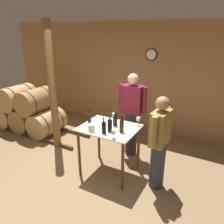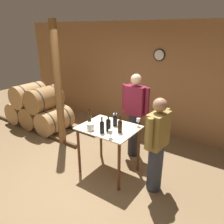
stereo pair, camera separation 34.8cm
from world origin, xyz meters
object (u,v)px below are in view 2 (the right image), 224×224
(ice_bucket, at_px, (91,127))
(wine_bottle_far_left, at_px, (90,119))
(wine_bottle_right, at_px, (108,125))
(wine_glass_near_left, at_px, (115,115))
(person_visitor_with_scarf, at_px, (157,144))
(wooden_post, at_px, (58,87))
(wine_bottle_left, at_px, (102,127))
(wine_glass_near_right, at_px, (138,120))
(person_host, at_px, (135,114))
(wine_glass_near_center, at_px, (110,132))
(wine_bottle_center, at_px, (115,120))
(wine_bottle_far_right, at_px, (120,126))

(ice_bucket, bearing_deg, wine_bottle_far_left, 134.36)
(wine_bottle_far_left, height_order, wine_bottle_right, wine_bottle_far_left)
(wine_bottle_far_left, relative_size, wine_glass_near_left, 2.01)
(ice_bucket, xyz_separation_m, person_visitor_with_scarf, (1.08, 0.30, -0.13))
(wine_bottle_right, bearing_deg, wine_glass_near_left, 110.12)
(wooden_post, relative_size, person_visitor_with_scarf, 1.71)
(wooden_post, distance_m, ice_bucket, 1.49)
(wine_bottle_left, xyz_separation_m, ice_bucket, (-0.23, -0.02, -0.04))
(ice_bucket, height_order, person_visitor_with_scarf, person_visitor_with_scarf)
(wine_glass_near_right, distance_m, person_host, 0.57)
(wine_bottle_right, relative_size, wine_glass_near_center, 1.95)
(wine_bottle_center, distance_m, wine_glass_near_left, 0.22)
(wine_glass_near_left, relative_size, person_host, 0.09)
(wine_bottle_far_right, xyz_separation_m, wine_glass_near_left, (-0.34, 0.36, -0.00))
(wine_bottle_far_left, distance_m, wine_glass_near_center, 0.61)
(wine_glass_near_left, bearing_deg, wine_glass_near_center, -61.89)
(wine_bottle_far_right, distance_m, person_visitor_with_scarf, 0.65)
(wine_bottle_far_left, distance_m, wine_glass_near_left, 0.50)
(ice_bucket, bearing_deg, person_visitor_with_scarf, 15.59)
(wine_bottle_right, relative_size, person_host, 0.16)
(wine_bottle_right, relative_size, wine_glass_near_left, 1.84)
(person_visitor_with_scarf, bearing_deg, wine_bottle_far_left, -172.25)
(wine_bottle_far_left, relative_size, person_visitor_with_scarf, 0.19)
(wooden_post, xyz_separation_m, wine_glass_near_left, (1.45, 0.02, -0.34))
(person_host, xyz_separation_m, person_visitor_with_scarf, (0.81, -0.75, -0.08))
(wine_bottle_far_left, bearing_deg, wine_bottle_right, -0.16)
(wine_bottle_far_left, bearing_deg, ice_bucket, -45.64)
(person_visitor_with_scarf, bearing_deg, wine_glass_near_left, 164.59)
(wooden_post, bearing_deg, wine_bottle_far_left, -18.81)
(person_host, bearing_deg, wine_bottle_far_left, -113.66)
(wine_bottle_right, xyz_separation_m, person_host, (-0.01, 0.92, -0.10))
(wine_bottle_left, xyz_separation_m, wine_bottle_center, (0.02, 0.36, -0.00))
(wine_bottle_left, bearing_deg, person_host, 87.63)
(wine_bottle_right, xyz_separation_m, person_visitor_with_scarf, (0.80, 0.17, -0.18))
(wine_bottle_center, relative_size, person_host, 0.15)
(wooden_post, xyz_separation_m, wine_glass_near_center, (1.78, -0.60, -0.34))
(wine_glass_near_center, bearing_deg, wine_bottle_far_right, 87.55)
(person_visitor_with_scarf, bearing_deg, wine_bottle_left, -161.88)
(wooden_post, height_order, wine_bottle_right, wooden_post)
(ice_bucket, bearing_deg, wine_glass_near_right, 44.82)
(person_host, bearing_deg, wine_bottle_left, -92.37)
(wine_bottle_right, xyz_separation_m, wine_glass_near_left, (-0.16, 0.43, 0.00))
(wine_glass_near_left, relative_size, person_visitor_with_scarf, 0.09)
(wine_bottle_left, relative_size, wine_glass_near_right, 1.85)
(wine_glass_near_center, bearing_deg, wooden_post, 161.46)
(ice_bucket, distance_m, person_host, 1.08)
(wine_glass_near_center, relative_size, person_visitor_with_scarf, 0.09)
(wine_bottle_left, distance_m, wine_bottle_right, 0.12)
(person_host, bearing_deg, wine_bottle_right, -89.64)
(wine_bottle_center, height_order, wine_bottle_right, wine_bottle_right)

